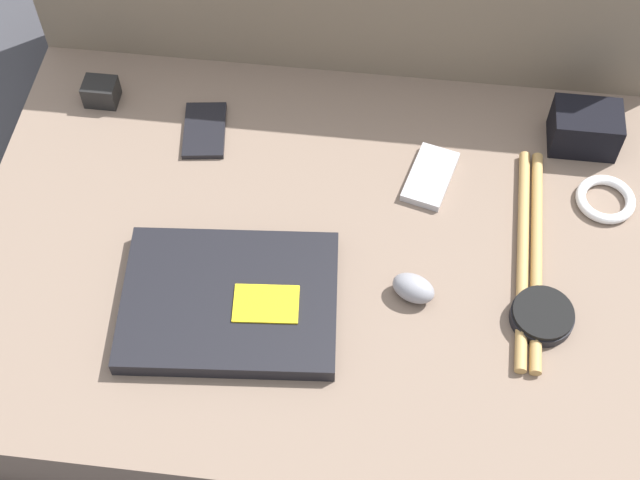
{
  "coord_description": "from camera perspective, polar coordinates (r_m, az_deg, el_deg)",
  "views": [
    {
      "loc": [
        0.08,
        -0.72,
        1.2
      ],
      "look_at": [
        0.0,
        0.0,
        0.13
      ],
      "focal_mm": 50.0,
      "sensor_mm": 36.0,
      "label": 1
    }
  ],
  "objects": [
    {
      "name": "couch_seat",
      "position": [
        1.35,
        0.0,
        -1.81
      ],
      "size": [
        1.03,
        0.72,
        0.11
      ],
      "color": "#7A6656",
      "rests_on": "ground_plane"
    },
    {
      "name": "laptop",
      "position": [
        1.25,
        -5.77,
        -3.91
      ],
      "size": [
        0.32,
        0.25,
        0.03
      ],
      "rotation": [
        0.0,
        0.0,
        0.09
      ],
      "color": "black",
      "rests_on": "couch_seat"
    },
    {
      "name": "camera_pouch",
      "position": [
        1.46,
        16.6,
        6.87
      ],
      "size": [
        0.1,
        0.08,
        0.07
      ],
      "color": "black",
      "rests_on": "couch_seat"
    },
    {
      "name": "cable_coil",
      "position": [
        1.42,
        17.81,
        2.5
      ],
      "size": [
        0.09,
        0.09,
        0.02
      ],
      "color": "white",
      "rests_on": "couch_seat"
    },
    {
      "name": "speaker_puck",
      "position": [
        1.27,
        14.04,
        -4.73
      ],
      "size": [
        0.09,
        0.09,
        0.02
      ],
      "color": "black",
      "rests_on": "couch_seat"
    },
    {
      "name": "drumstick_pair",
      "position": [
        1.33,
        13.27,
        -0.94
      ],
      "size": [
        0.05,
        0.38,
        0.02
      ],
      "rotation": [
        0.0,
        0.0,
        -0.03
      ],
      "color": "tan",
      "rests_on": "couch_seat"
    },
    {
      "name": "computer_mouse",
      "position": [
        1.25,
        6.0,
        -3.09
      ],
      "size": [
        0.07,
        0.06,
        0.04
      ],
      "rotation": [
        0.0,
        0.0,
        -0.37
      ],
      "color": "gray",
      "rests_on": "couch_seat"
    },
    {
      "name": "ground_plane",
      "position": [
        1.4,
        0.0,
        -3.03
      ],
      "size": [
        8.0,
        8.0,
        0.0
      ],
      "primitive_type": "plane",
      "color": "#38383D"
    },
    {
      "name": "phone_silver",
      "position": [
        1.39,
        7.07,
        4.06
      ],
      "size": [
        0.09,
        0.13,
        0.01
      ],
      "rotation": [
        0.0,
        0.0,
        -0.26
      ],
      "color": "#B7B7BC",
      "rests_on": "couch_seat"
    },
    {
      "name": "phone_black",
      "position": [
        1.45,
        -7.39,
        6.98
      ],
      "size": [
        0.08,
        0.12,
        0.01
      ],
      "rotation": [
        0.0,
        0.0,
        0.13
      ],
      "color": "black",
      "rests_on": "couch_seat"
    },
    {
      "name": "charger_brick",
      "position": [
        1.52,
        -13.84,
        9.19
      ],
      "size": [
        0.05,
        0.04,
        0.04
      ],
      "color": "black",
      "rests_on": "couch_seat"
    }
  ]
}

